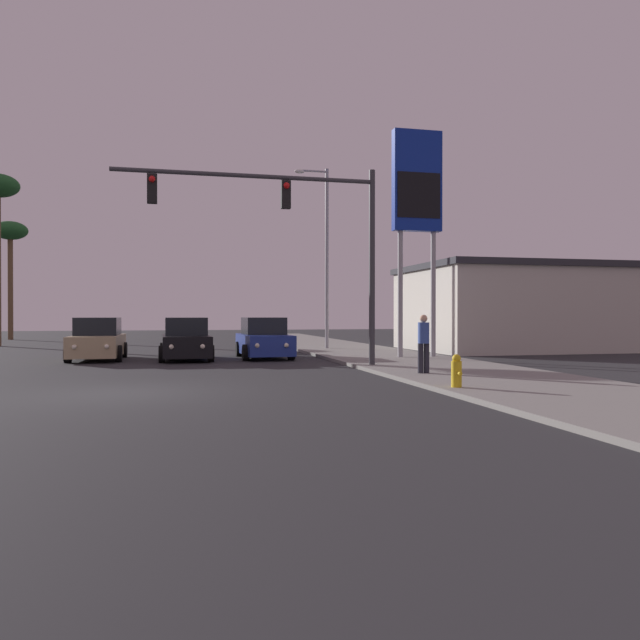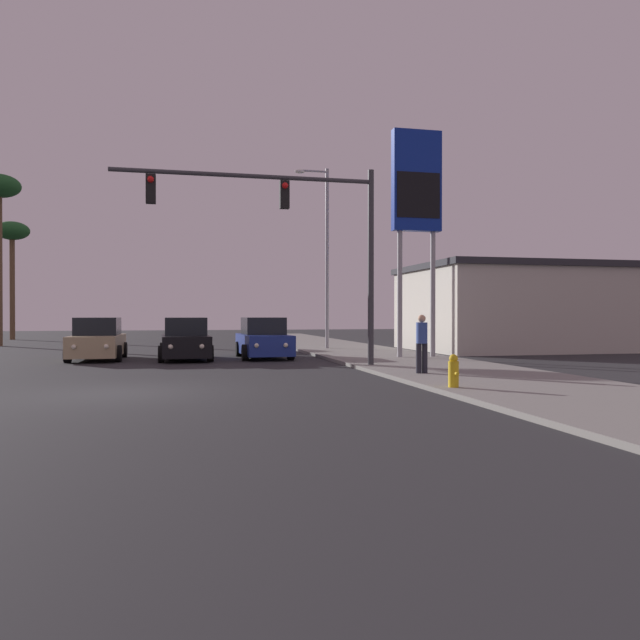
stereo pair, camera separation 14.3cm
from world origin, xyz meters
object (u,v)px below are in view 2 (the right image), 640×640
Objects in this scene: car_tan at (98,341)px; car_blue at (264,340)px; car_black at (186,341)px; traffic_light_mast at (298,223)px; gas_station_sign at (417,193)px; fire_hydrant at (454,371)px; street_lamp at (325,249)px; pedestrian_on_sidewalk at (422,341)px; palm_tree_far at (12,237)px.

car_tan is 1.00× the size of car_blue.
traffic_light_mast is at bearing 121.84° from car_black.
traffic_light_mast is at bearing 91.72° from car_blue.
gas_station_sign is 11.84× the size of fire_hydrant.
car_blue is at bearing 158.80° from gas_station_sign.
car_tan is at bearing -156.84° from street_lamp.
car_tan and car_blue have the same top height.
street_lamp is at bearing 72.17° from traffic_light_mast.
traffic_light_mast reaches higher than car_black.
gas_station_sign is (2.08, -7.11, 1.50)m from street_lamp.
car_black is 0.51× the size of traffic_light_mast.
street_lamp is at bearing 88.34° from pedestrian_on_sidewalk.
gas_station_sign is 33.02m from palm_tree_far.
car_tan is 6.57m from car_blue.
street_lamp reaches higher than traffic_light_mast.
car_tan is 15.79m from fire_hydrant.
gas_station_sign reaches higher than car_tan.
street_lamp is (3.74, 4.85, 4.36)m from car_blue.
street_lamp reaches higher than palm_tree_far.
car_blue is 7.52m from street_lamp.
street_lamp is 5.39× the size of pedestrian_on_sidewalk.
car_tan is 13.61m from pedestrian_on_sidewalk.
car_black reaches higher than fire_hydrant.
street_lamp reaches higher than car_black.
traffic_light_mast is 5.77m from pedestrian_on_sidewalk.
street_lamp is at bearing -156.07° from car_tan.
palm_tree_far is at bearing 119.85° from pedestrian_on_sidewalk.
fire_hydrant is (-1.02, -17.18, -4.63)m from street_lamp.
pedestrian_on_sidewalk is (-2.48, -6.63, -5.58)m from gas_station_sign.
fire_hydrant is 0.09× the size of palm_tree_far.
gas_station_sign is 9.01m from pedestrian_on_sidewalk.
car_blue is (6.56, -0.45, 0.00)m from car_tan.
car_tan is 13.96m from gas_station_sign.
pedestrian_on_sidewalk reaches higher than car_tan.
gas_station_sign is 5.39× the size of pedestrian_on_sidewalk.
car_black is at bearing 126.99° from pedestrian_on_sidewalk.
car_tan is at bearing 126.01° from fire_hydrant.
gas_station_sign is (8.97, -2.00, 5.86)m from car_black.
palm_tree_far reaches higher than fire_hydrant.
car_black is 0.48× the size of street_lamp.
car_black is 27.22m from palm_tree_far.
traffic_light_mast reaches higher than car_blue.
pedestrian_on_sidewalk is at bearing 125.86° from car_black.
fire_hydrant is 3.53m from pedestrian_on_sidewalk.
pedestrian_on_sidewalk reaches higher than car_blue.
car_black is 13.42m from fire_hydrant.
palm_tree_far is (-17.83, 35.59, 6.92)m from fire_hydrant.
fire_hydrant is (5.88, -12.06, -0.27)m from car_black.
street_lamp is 17.82m from fire_hydrant.
pedestrian_on_sidewalk reaches higher than fire_hydrant.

